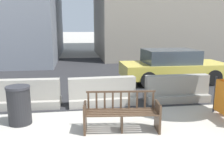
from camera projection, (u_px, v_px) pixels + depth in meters
ground_plane at (103, 159)px, 4.46m from camera, size 200.00×200.00×0.00m
street_asphalt at (85, 72)px, 12.85m from camera, size 120.00×12.00×0.01m
street_bench at (122, 114)px, 5.61m from camera, size 1.73×0.69×0.88m
jersey_barrier_centre at (102, 94)px, 7.50m from camera, size 2.03×0.78×0.84m
jersey_barrier_left at (25, 96)px, 7.24m from camera, size 2.02×0.75×0.84m
jersey_barrier_right at (177, 91)px, 7.86m from camera, size 2.00×0.69×0.84m
car_taxi_near at (172, 66)px, 10.49m from camera, size 4.36×2.02×1.38m
trash_bin at (19, 105)px, 5.99m from camera, size 0.57×0.57×0.94m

